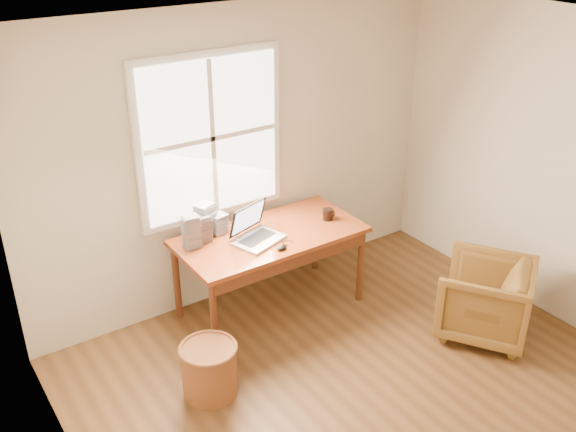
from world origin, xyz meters
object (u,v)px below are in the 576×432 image
object	(u,v)px
desk	(270,236)
wicker_stool	(209,370)
coffee_mug	(328,214)
cd_stack_a	(205,219)
armchair	(485,298)
laptop	(259,225)

from	to	relation	value
desk	wicker_stool	world-z (taller)	desk
wicker_stool	coffee_mug	size ratio (longest dim) A/B	4.03
desk	cd_stack_a	bearing A→B (deg)	148.20
armchair	wicker_stool	bearing A→B (deg)	-48.28
desk	laptop	distance (m)	0.24
laptop	cd_stack_a	size ratio (longest dim) A/B	1.52
coffee_mug	cd_stack_a	distance (m)	1.09
desk	coffee_mug	distance (m)	0.58
laptop	coffee_mug	distance (m)	0.73
desk	armchair	distance (m)	1.87
desk	cd_stack_a	size ratio (longest dim) A/B	5.47
coffee_mug	laptop	bearing A→B (deg)	-156.57
cd_stack_a	coffee_mug	bearing A→B (deg)	-18.49
wicker_stool	laptop	distance (m)	1.24
wicker_stool	cd_stack_a	size ratio (longest dim) A/B	1.38
wicker_stool	laptop	world-z (taller)	laptop
armchair	laptop	world-z (taller)	laptop
armchair	coffee_mug	xyz separation A→B (m)	(-0.71, 1.24, 0.47)
desk	armchair	world-z (taller)	desk
laptop	desk	bearing A→B (deg)	5.81
wicker_stool	coffee_mug	distance (m)	1.76
armchair	wicker_stool	world-z (taller)	armchair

